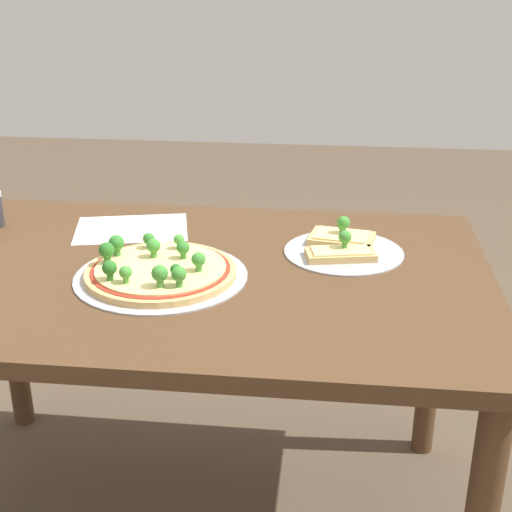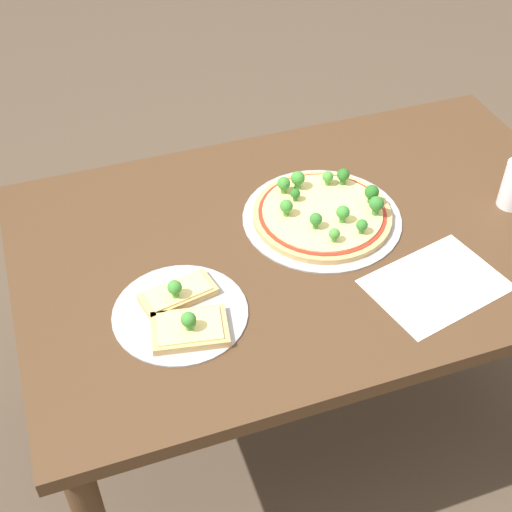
# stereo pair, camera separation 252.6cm
# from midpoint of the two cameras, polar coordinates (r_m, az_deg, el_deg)

# --- Properties ---
(dining_table) EXTENTS (1.33, 0.84, 0.70)m
(dining_table) POSITION_cam_midpoint_polar(r_m,az_deg,el_deg) (1.03, -36.35, -49.28)
(dining_table) COLOR #4C331E
(dining_table) RESTS_ON ground_plane
(pizza_tray_whole) EXTENTS (0.37, 0.37, 0.07)m
(pizza_tray_whole) POSITION_cam_midpoint_polar(r_m,az_deg,el_deg) (0.95, -44.07, -47.75)
(pizza_tray_whole) COLOR #A3A3A8
(pizza_tray_whole) RESTS_ON dining_table
(pizza_tray_slice) EXTENTS (0.27, 0.27, 0.07)m
(pizza_tray_slice) POSITION_cam_midpoint_polar(r_m,az_deg,el_deg) (0.88, -4.02, -47.45)
(pizza_tray_slice) COLOR #A3A3A8
(pizza_tray_slice) RESTS_ON dining_table
(paper_menu) EXTENTS (0.31, 0.25, 0.00)m
(paper_menu) POSITION_cam_midpoint_polar(r_m,az_deg,el_deg) (1.10, -36.94, -33.43)
(paper_menu) COLOR white
(paper_menu) RESTS_ON dining_table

